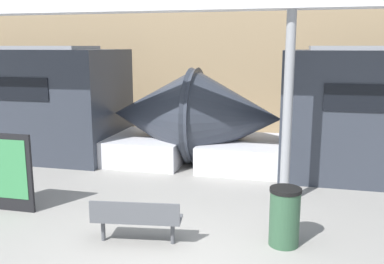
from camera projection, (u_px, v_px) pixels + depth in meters
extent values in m
cube|color=#9E8460|center=(246.00, 66.00, 15.21)|extent=(56.00, 0.20, 5.00)
cone|color=#2D333D|center=(235.00, 118.00, 11.43)|extent=(2.44, 2.63, 2.63)
cube|color=silver|center=(243.00, 153.00, 11.57)|extent=(2.19, 2.46, 0.70)
cone|color=#2D333D|center=(155.00, 114.00, 11.95)|extent=(2.44, 2.63, 2.63)
cube|color=silver|center=(148.00, 148.00, 12.19)|extent=(2.19, 2.46, 0.70)
cube|color=#4C4F54|center=(137.00, 218.00, 7.02)|extent=(1.51, 0.63, 0.04)
cube|color=#4C4F54|center=(134.00, 212.00, 6.79)|extent=(1.46, 0.23, 0.33)
cylinder|color=#4C4F54|center=(103.00, 229.00, 7.12)|extent=(0.07, 0.07, 0.39)
cylinder|color=#4C4F54|center=(173.00, 232.00, 7.00)|extent=(0.07, 0.07, 0.39)
cylinder|color=#2D5138|center=(284.00, 218.00, 6.91)|extent=(0.49, 0.49, 0.91)
cylinder|color=black|center=(286.00, 190.00, 6.82)|extent=(0.51, 0.51, 0.06)
cube|color=black|center=(4.00, 172.00, 8.34)|extent=(1.22, 0.06, 1.55)
cube|color=#38844C|center=(3.00, 169.00, 8.29)|extent=(1.04, 0.01, 1.18)
cylinder|color=gray|center=(288.00, 110.00, 8.48)|extent=(0.19, 0.19, 3.88)
cube|color=silver|center=(292.00, 1.00, 8.07)|extent=(28.00, 0.60, 0.28)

